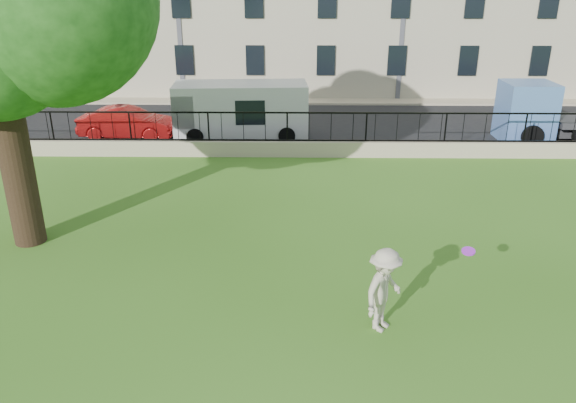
{
  "coord_description": "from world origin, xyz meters",
  "views": [
    {
      "loc": [
        0.35,
        -8.81,
        6.46
      ],
      "look_at": [
        0.16,
        3.5,
        1.51
      ],
      "focal_mm": 35.0,
      "sensor_mm": 36.0,
      "label": 1
    }
  ],
  "objects_px": {
    "blue_truck": "(572,112)",
    "man": "(384,290)",
    "white_van": "(241,111)",
    "frisbee": "(468,251)",
    "red_sedan": "(127,123)"
  },
  "relations": [
    {
      "from": "blue_truck",
      "to": "man",
      "type": "bearing_deg",
      "value": -125.06
    },
    {
      "from": "man",
      "to": "blue_truck",
      "type": "distance_m",
      "value": 16.93
    },
    {
      "from": "white_van",
      "to": "frisbee",
      "type": "bearing_deg",
      "value": -70.36
    },
    {
      "from": "man",
      "to": "blue_truck",
      "type": "bearing_deg",
      "value": 2.96
    },
    {
      "from": "man",
      "to": "white_van",
      "type": "relative_size",
      "value": 0.31
    },
    {
      "from": "red_sedan",
      "to": "blue_truck",
      "type": "height_order",
      "value": "blue_truck"
    },
    {
      "from": "blue_truck",
      "to": "red_sedan",
      "type": "bearing_deg",
      "value": 179.93
    },
    {
      "from": "frisbee",
      "to": "white_van",
      "type": "relative_size",
      "value": 0.05
    },
    {
      "from": "man",
      "to": "frisbee",
      "type": "bearing_deg",
      "value": -29.66
    },
    {
      "from": "white_van",
      "to": "blue_truck",
      "type": "bearing_deg",
      "value": -4.87
    },
    {
      "from": "frisbee",
      "to": "white_van",
      "type": "bearing_deg",
      "value": 113.5
    },
    {
      "from": "red_sedan",
      "to": "frisbee",
      "type": "bearing_deg",
      "value": -138.67
    },
    {
      "from": "red_sedan",
      "to": "blue_truck",
      "type": "distance_m",
      "value": 18.68
    },
    {
      "from": "frisbee",
      "to": "red_sedan",
      "type": "xyz_separation_m",
      "value": [
        -10.66,
        13.19,
        -0.69
      ]
    },
    {
      "from": "man",
      "to": "white_van",
      "type": "distance_m",
      "value": 14.65
    }
  ]
}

